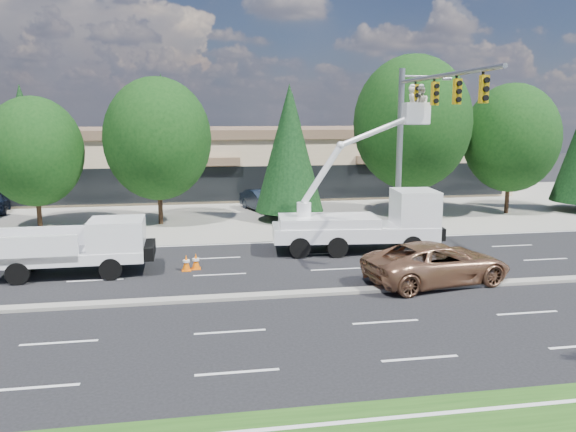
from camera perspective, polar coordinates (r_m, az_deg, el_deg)
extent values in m
plane|color=black|center=(20.71, -6.51, -8.38)|extent=(140.00, 140.00, 0.00)
cube|color=gray|center=(40.17, -8.13, 0.67)|extent=(140.00, 22.00, 0.01)
cube|color=gray|center=(20.69, -6.51, -8.23)|extent=(120.00, 0.55, 0.12)
cube|color=tan|center=(49.79, -8.54, 5.38)|extent=(50.00, 15.00, 5.00)
cube|color=brown|center=(49.64, -8.62, 8.43)|extent=(50.40, 15.40, 0.70)
cube|color=black|center=(42.38, -8.28, 3.20)|extent=(48.00, 0.12, 2.60)
cylinder|color=#332114|center=(36.16, -23.99, 0.83)|extent=(0.28, 0.28, 2.50)
ellipsoid|color=black|center=(35.83, -24.36, 5.98)|extent=(5.55, 5.55, 6.38)
cylinder|color=#332114|center=(35.05, -12.86, 1.50)|extent=(0.28, 0.28, 2.87)
ellipsoid|color=black|center=(34.70, -13.11, 7.63)|extent=(6.38, 6.38, 7.34)
cylinder|color=#332114|center=(35.66, 0.14, 0.22)|extent=(0.26, 0.26, 0.80)
cone|color=black|center=(35.18, 0.14, 6.91)|extent=(4.32, 4.32, 7.89)
cylinder|color=#332114|center=(37.65, 12.24, 2.50)|extent=(0.28, 0.28, 3.38)
ellipsoid|color=black|center=(37.34, 12.49, 9.22)|extent=(7.51, 7.51, 8.63)
cylinder|color=#332114|center=(40.81, 21.39, 2.21)|extent=(0.28, 0.28, 2.82)
ellipsoid|color=black|center=(40.51, 21.73, 7.38)|extent=(6.27, 6.27, 7.21)
cylinder|color=#332114|center=(64.22, -25.04, 3.71)|extent=(0.26, 0.26, 0.80)
cone|color=black|center=(63.93, -25.37, 8.00)|extent=(4.94, 4.94, 9.02)
cylinder|color=#332114|center=(61.99, -12.44, 4.23)|extent=(0.26, 0.26, 0.80)
cone|color=black|center=(61.69, -12.64, 9.27)|extent=(5.53, 5.53, 10.10)
cylinder|color=#332114|center=(62.89, 0.44, 4.55)|extent=(0.26, 0.26, 0.80)
cone|color=black|center=(62.61, 0.44, 8.61)|extent=(4.59, 4.59, 8.38)
cylinder|color=#332114|center=(66.05, 10.78, 4.64)|extent=(0.26, 0.26, 0.80)
cone|color=black|center=(65.76, 10.94, 9.47)|extent=(5.65, 5.65, 10.31)
cylinder|color=gray|center=(30.91, 11.24, 6.15)|extent=(0.32, 0.32, 9.00)
cylinder|color=gray|center=(26.28, 15.51, 13.60)|extent=(0.20, 10.00, 0.20)
cylinder|color=gray|center=(31.39, 13.79, 13.60)|extent=(2.60, 0.12, 0.12)
cube|color=gold|center=(28.99, 12.88, 11.87)|extent=(0.32, 0.22, 1.05)
cube|color=gold|center=(26.97, 14.70, 11.94)|extent=(0.32, 0.22, 1.05)
cube|color=gold|center=(24.98, 16.81, 12.01)|extent=(0.32, 0.22, 1.05)
cube|color=gold|center=(23.03, 19.28, 12.07)|extent=(0.32, 0.22, 1.05)
cube|color=white|center=(25.02, -21.23, -3.73)|extent=(6.06, 2.30, 0.45)
cube|color=white|center=(24.57, -16.96, -2.04)|extent=(2.24, 2.19, 1.51)
cube|color=black|center=(24.46, -15.46, -1.53)|extent=(0.11, 1.91, 1.01)
cube|color=white|center=(26.07, -23.53, -2.21)|extent=(3.42, 0.35, 1.11)
cube|color=white|center=(24.26, -24.52, -3.16)|extent=(3.42, 0.35, 1.11)
cube|color=white|center=(27.50, 6.74, -1.60)|extent=(8.09, 3.13, 0.69)
cube|color=white|center=(28.01, 12.74, 0.58)|extent=(2.19, 2.50, 1.97)
cube|color=black|center=(28.21, 14.19, 0.90)|extent=(0.27, 1.97, 1.18)
cube|color=white|center=(27.19, 4.11, -0.53)|extent=(4.93, 2.72, 0.49)
cylinder|color=white|center=(26.95, 1.63, 0.57)|extent=(0.69, 0.69, 0.79)
cube|color=white|center=(27.61, 12.87, 10.14)|extent=(1.17, 0.99, 1.07)
imported|color=beige|center=(27.55, 12.46, 10.98)|extent=(0.47, 0.66, 1.70)
imported|color=beige|center=(27.67, 13.34, 10.95)|extent=(0.72, 0.89, 1.70)
ellipsoid|color=white|center=(27.58, 12.53, 12.78)|extent=(0.26, 0.26, 0.18)
ellipsoid|color=white|center=(27.70, 13.41, 12.73)|extent=(0.26, 0.26, 0.18)
cube|color=#E76007|center=(24.60, -10.27, -5.44)|extent=(0.40, 0.40, 0.03)
cone|color=#E76007|center=(24.51, -10.30, -4.69)|extent=(0.36, 0.36, 0.70)
cylinder|color=white|center=(24.49, -10.30, -4.53)|extent=(0.29, 0.29, 0.10)
cube|color=#E76007|center=(24.78, -9.32, -5.29)|extent=(0.40, 0.40, 0.03)
cone|color=#E76007|center=(24.70, -9.34, -4.54)|extent=(0.36, 0.36, 0.70)
cylinder|color=white|center=(24.68, -9.35, -4.39)|extent=(0.29, 0.29, 0.10)
imported|color=#986849|center=(23.04, 14.92, -4.63)|extent=(6.28, 3.73, 1.64)
imported|color=black|center=(39.15, -2.65, 1.60)|extent=(2.89, 4.73, 1.47)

